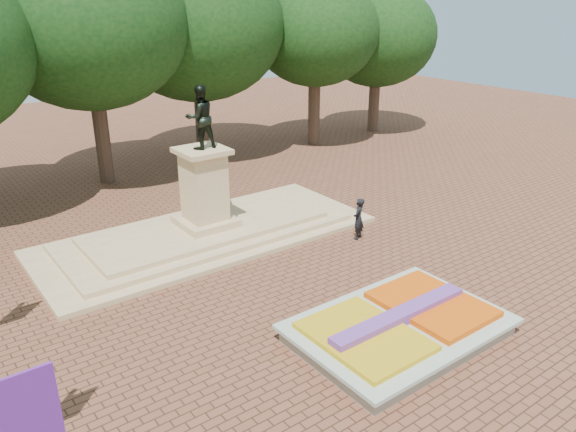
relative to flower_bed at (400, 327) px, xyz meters
name	(u,v)px	position (x,y,z in m)	size (l,w,h in m)	color
ground	(330,319)	(-1.03, 2.00, -0.38)	(90.00, 90.00, 0.00)	brown
flower_bed	(400,327)	(0.00, 0.00, 0.00)	(6.30, 4.30, 0.91)	gray
monument	(206,218)	(-1.03, 10.00, 0.50)	(14.00, 6.00, 6.40)	tan
tree_row_back	(147,52)	(1.31, 20.00, 6.29)	(44.80, 8.80, 10.43)	#34251C
pedestrian	(358,219)	(4.04, 6.10, 0.52)	(0.66, 0.43, 1.80)	black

